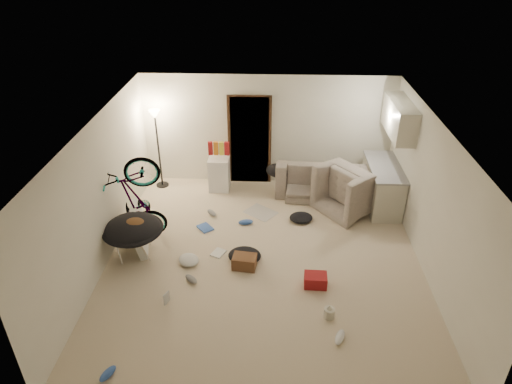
{
  "coord_description": "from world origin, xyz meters",
  "views": [
    {
      "loc": [
        0.13,
        -6.46,
        5.07
      ],
      "look_at": [
        -0.16,
        0.6,
        1.04
      ],
      "focal_mm": 32.0,
      "sensor_mm": 36.0,
      "label": 1
    }
  ],
  "objects_px": {
    "floor_lamp": "(157,132)",
    "armchair": "(354,192)",
    "saucer_chair": "(134,234)",
    "juicer": "(329,312)",
    "drink_case_a": "(245,262)",
    "tv_box": "(139,228)",
    "kitchen_counter": "(382,186)",
    "bicycle": "(140,219)",
    "sofa": "(322,181)",
    "mini_fridge": "(219,174)",
    "drink_case_b": "(315,280)"
  },
  "relations": [
    {
      "from": "tv_box",
      "to": "drink_case_b",
      "type": "bearing_deg",
      "value": -30.4
    },
    {
      "from": "sofa",
      "to": "bicycle",
      "type": "height_order",
      "value": "bicycle"
    },
    {
      "from": "drink_case_a",
      "to": "juicer",
      "type": "xyz_separation_m",
      "value": [
        1.35,
        -1.13,
        -0.02
      ]
    },
    {
      "from": "drink_case_a",
      "to": "tv_box",
      "type": "bearing_deg",
      "value": 170.42
    },
    {
      "from": "sofa",
      "to": "juicer",
      "type": "distance_m",
      "value": 3.81
    },
    {
      "from": "floor_lamp",
      "to": "juicer",
      "type": "relative_size",
      "value": 7.59
    },
    {
      "from": "drink_case_a",
      "to": "armchair",
      "type": "bearing_deg",
      "value": 51.47
    },
    {
      "from": "sofa",
      "to": "tv_box",
      "type": "relative_size",
      "value": 1.88
    },
    {
      "from": "saucer_chair",
      "to": "tv_box",
      "type": "xyz_separation_m",
      "value": [
        0.0,
        0.33,
        -0.1
      ]
    },
    {
      "from": "sofa",
      "to": "juicer",
      "type": "relative_size",
      "value": 8.4
    },
    {
      "from": "kitchen_counter",
      "to": "drink_case_b",
      "type": "relative_size",
      "value": 4.09
    },
    {
      "from": "floor_lamp",
      "to": "drink_case_a",
      "type": "distance_m",
      "value": 3.74
    },
    {
      "from": "drink_case_b",
      "to": "juicer",
      "type": "distance_m",
      "value": 0.73
    },
    {
      "from": "bicycle",
      "to": "sofa",
      "type": "bearing_deg",
      "value": -70.88
    },
    {
      "from": "bicycle",
      "to": "tv_box",
      "type": "distance_m",
      "value": 0.18
    },
    {
      "from": "juicer",
      "to": "drink_case_a",
      "type": "bearing_deg",
      "value": 140.01
    },
    {
      "from": "kitchen_counter",
      "to": "armchair",
      "type": "height_order",
      "value": "kitchen_counter"
    },
    {
      "from": "bicycle",
      "to": "kitchen_counter",
      "type": "bearing_deg",
      "value": -82.29
    },
    {
      "from": "floor_lamp",
      "to": "bicycle",
      "type": "xyz_separation_m",
      "value": [
        0.1,
        -2.14,
        -0.83
      ]
    },
    {
      "from": "sofa",
      "to": "saucer_chair",
      "type": "relative_size",
      "value": 1.88
    },
    {
      "from": "tv_box",
      "to": "drink_case_b",
      "type": "xyz_separation_m",
      "value": [
        3.17,
        -1.03,
        -0.25
      ]
    },
    {
      "from": "sofa",
      "to": "tv_box",
      "type": "distance_m",
      "value": 4.08
    },
    {
      "from": "drink_case_b",
      "to": "drink_case_a",
      "type": "bearing_deg",
      "value": 162.49
    },
    {
      "from": "armchair",
      "to": "drink_case_b",
      "type": "height_order",
      "value": "armchair"
    },
    {
      "from": "drink_case_b",
      "to": "armchair",
      "type": "bearing_deg",
      "value": 70.9
    },
    {
      "from": "kitchen_counter",
      "to": "armchair",
      "type": "relative_size",
      "value": 1.34
    },
    {
      "from": "saucer_chair",
      "to": "drink_case_b",
      "type": "relative_size",
      "value": 2.9
    },
    {
      "from": "mini_fridge",
      "to": "tv_box",
      "type": "bearing_deg",
      "value": -118.85
    },
    {
      "from": "bicycle",
      "to": "saucer_chair",
      "type": "height_order",
      "value": "bicycle"
    },
    {
      "from": "mini_fridge",
      "to": "kitchen_counter",
      "type": "bearing_deg",
      "value": -8.04
    },
    {
      "from": "tv_box",
      "to": "drink_case_b",
      "type": "distance_m",
      "value": 3.34
    },
    {
      "from": "armchair",
      "to": "kitchen_counter",
      "type": "bearing_deg",
      "value": -115.02
    },
    {
      "from": "juicer",
      "to": "mini_fridge",
      "type": "bearing_deg",
      "value": 118.12
    },
    {
      "from": "floor_lamp",
      "to": "armchair",
      "type": "distance_m",
      "value": 4.41
    },
    {
      "from": "kitchen_counter",
      "to": "juicer",
      "type": "relative_size",
      "value": 6.29
    },
    {
      "from": "drink_case_b",
      "to": "juicer",
      "type": "bearing_deg",
      "value": -75.64
    },
    {
      "from": "kitchen_counter",
      "to": "drink_case_a",
      "type": "relative_size",
      "value": 3.72
    },
    {
      "from": "floor_lamp",
      "to": "drink_case_a",
      "type": "relative_size",
      "value": 4.49
    },
    {
      "from": "mini_fridge",
      "to": "tv_box",
      "type": "distance_m",
      "value": 2.5
    },
    {
      "from": "mini_fridge",
      "to": "drink_case_a",
      "type": "xyz_separation_m",
      "value": [
        0.74,
        -2.77,
        -0.27
      ]
    },
    {
      "from": "kitchen_counter",
      "to": "drink_case_b",
      "type": "bearing_deg",
      "value": -120.56
    },
    {
      "from": "drink_case_b",
      "to": "floor_lamp",
      "type": "bearing_deg",
      "value": 136.74
    },
    {
      "from": "drink_case_a",
      "to": "sofa",
      "type": "bearing_deg",
      "value": 67.47
    },
    {
      "from": "floor_lamp",
      "to": "sofa",
      "type": "relative_size",
      "value": 0.9
    },
    {
      "from": "armchair",
      "to": "drink_case_a",
      "type": "xyz_separation_m",
      "value": [
        -2.16,
        -2.09,
        -0.25
      ]
    },
    {
      "from": "sofa",
      "to": "tv_box",
      "type": "xyz_separation_m",
      "value": [
        -3.52,
        -2.07,
        0.06
      ]
    },
    {
      "from": "juicer",
      "to": "kitchen_counter",
      "type": "bearing_deg",
      "value": 67.28
    },
    {
      "from": "floor_lamp",
      "to": "sofa",
      "type": "bearing_deg",
      "value": -3.17
    },
    {
      "from": "armchair",
      "to": "saucer_chair",
      "type": "height_order",
      "value": "saucer_chair"
    },
    {
      "from": "armchair",
      "to": "saucer_chair",
      "type": "xyz_separation_m",
      "value": [
        -4.14,
        -1.81,
        0.09
      ]
    }
  ]
}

